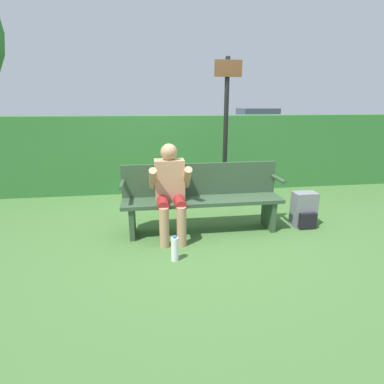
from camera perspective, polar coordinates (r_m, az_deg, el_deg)
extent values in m
plane|color=#426B33|center=(3.86, 2.01, -7.45)|extent=(40.00, 40.00, 0.00)
cube|color=#337033|center=(5.67, -1.68, 7.49)|extent=(12.00, 0.54, 1.37)
cube|color=#334C33|center=(3.72, 2.07, -1.65)|extent=(1.98, 0.40, 0.05)
cube|color=#334C33|center=(3.83, 1.62, 2.47)|extent=(1.98, 0.04, 0.41)
cube|color=#334C33|center=(3.74, -11.29, -5.36)|extent=(0.06, 0.36, 0.39)
cube|color=#334C33|center=(4.03, 14.37, -3.97)|extent=(0.06, 0.36, 0.39)
cylinder|color=#334C33|center=(3.61, -13.20, 1.38)|extent=(0.05, 0.36, 0.05)
cylinder|color=#334C33|center=(3.93, 16.12, 2.40)|extent=(0.05, 0.36, 0.05)
cube|color=tan|center=(3.63, -4.30, 2.32)|extent=(0.35, 0.22, 0.49)
sphere|color=tan|center=(3.57, -4.42, 7.58)|extent=(0.20, 0.20, 0.20)
cylinder|color=maroon|center=(3.49, -5.58, -1.96)|extent=(0.13, 0.40, 0.13)
cylinder|color=maroon|center=(3.51, -2.40, -1.82)|extent=(0.13, 0.40, 0.13)
cylinder|color=tan|center=(3.39, -5.30, -6.76)|extent=(0.11, 0.11, 0.47)
cylinder|color=tan|center=(3.40, -2.00, -6.60)|extent=(0.11, 0.11, 0.47)
cylinder|color=tan|center=(3.49, -7.44, 2.54)|extent=(0.09, 0.31, 0.31)
cylinder|color=tan|center=(3.52, -0.93, 2.78)|extent=(0.09, 0.31, 0.31)
cube|color=slate|center=(4.23, 20.49, -3.05)|extent=(0.30, 0.19, 0.46)
cube|color=black|center=(4.16, 21.15, -5.13)|extent=(0.23, 0.07, 0.21)
cylinder|color=white|center=(3.14, -3.30, -10.80)|extent=(0.08, 0.08, 0.25)
cylinder|color=#2D66B2|center=(3.08, -3.34, -8.54)|extent=(0.04, 0.04, 0.02)
cylinder|color=black|center=(4.72, 6.40, 10.82)|extent=(0.07, 0.07, 2.22)
cube|color=brown|center=(4.68, 6.94, 22.36)|extent=(0.40, 0.02, 0.23)
cube|color=#B7BCC6|center=(17.97, 12.24, 12.67)|extent=(4.32, 2.00, 0.61)
cube|color=#333D4C|center=(17.94, 12.35, 14.47)|extent=(2.10, 1.70, 0.52)
cylinder|color=black|center=(19.32, 14.92, 12.21)|extent=(0.65, 0.20, 0.65)
cylinder|color=black|center=(17.72, 17.35, 11.69)|extent=(0.65, 0.20, 0.65)
cylinder|color=black|center=(18.38, 7.23, 12.43)|extent=(0.65, 0.20, 0.65)
cylinder|color=black|center=(16.68, 9.05, 11.97)|extent=(0.65, 0.20, 0.65)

